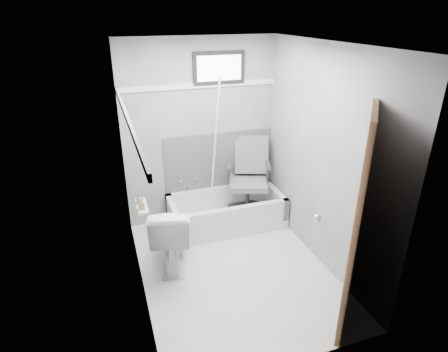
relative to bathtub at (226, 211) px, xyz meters
name	(u,v)px	position (x,y,z in m)	size (l,w,h in m)	color
floor	(234,269)	(-0.23, -0.93, -0.21)	(2.60, 2.60, 0.00)	white
ceiling	(237,44)	(-0.23, -0.93, 2.19)	(2.60, 2.60, 0.00)	silver
wall_back	(201,134)	(-0.23, 0.37, 0.99)	(2.00, 0.02, 2.40)	slate
wall_front	(300,241)	(-0.23, -2.23, 0.99)	(2.00, 0.02, 2.40)	slate
wall_left	(133,185)	(-1.23, -0.93, 0.99)	(0.02, 2.60, 2.40)	slate
wall_right	(323,159)	(0.77, -0.93, 0.99)	(0.02, 2.60, 2.40)	slate
bathtub	(226,211)	(0.00, 0.00, 0.00)	(1.50, 0.70, 0.42)	silver
office_chair	(248,178)	(0.32, 0.05, 0.42)	(0.58, 0.58, 1.01)	#5B5A5F
toilet	(172,234)	(-0.85, -0.59, 0.17)	(0.44, 0.78, 0.77)	white
door	(406,239)	(0.75, -2.21, 0.79)	(0.78, 0.78, 2.00)	brown
window	(219,68)	(0.02, 0.36, 1.81)	(0.66, 0.04, 0.40)	black
backerboard	(219,160)	(0.02, 0.36, 0.59)	(1.50, 0.02, 0.78)	#4C4C4F
trim_back	(200,86)	(-0.23, 0.36, 1.61)	(2.00, 0.02, 0.06)	white
trim_left	(127,119)	(-1.22, -0.93, 1.61)	(0.02, 2.60, 0.06)	white
pole	(215,150)	(-0.11, 0.13, 0.84)	(0.02, 0.02, 1.95)	white
shelf	(142,206)	(-1.16, -0.80, 0.69)	(0.10, 0.32, 0.03)	silver
soap_bottle_a	(141,204)	(-1.17, -0.88, 0.76)	(0.05, 0.05, 0.11)	#926C49
soap_bottle_b	(140,198)	(-1.17, -0.74, 0.75)	(0.07, 0.07, 0.10)	#446F7E
faucet	(188,182)	(-0.43, 0.34, 0.34)	(0.26, 0.10, 0.16)	silver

